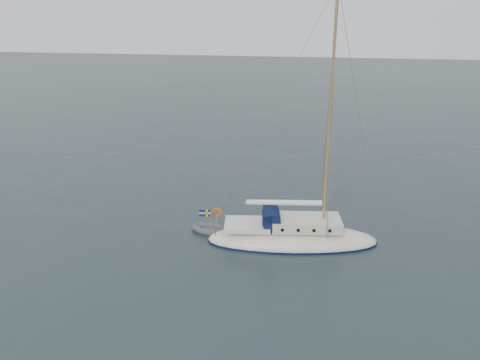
# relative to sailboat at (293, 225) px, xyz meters

# --- Properties ---
(ground) EXTENTS (300.00, 300.00, 0.00)m
(ground) POSITION_rel_sailboat_xyz_m (-2.57, -0.86, -1.09)
(ground) COLOR black
(ground) RESTS_ON ground
(sailboat) EXTENTS (10.11, 3.03, 14.40)m
(sailboat) POSITION_rel_sailboat_xyz_m (0.00, 0.00, 0.00)
(sailboat) COLOR #EEE7CD
(sailboat) RESTS_ON ground
(dinghy) EXTENTS (2.77, 1.25, 0.40)m
(dinghy) POSITION_rel_sailboat_xyz_m (-4.81, 0.23, -0.92)
(dinghy) COLOR #4A4A4F
(dinghy) RESTS_ON ground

